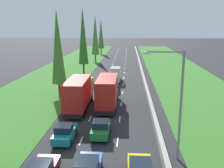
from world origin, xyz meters
TOP-DOWN VIEW (x-y plane):
  - ground_plane at (0.00, 60.00)m, footprint 300.00×300.00m
  - grass_verge_left at (-12.65, 60.00)m, footprint 14.00×140.00m
  - grass_verge_right at (14.35, 60.00)m, footprint 14.00×140.00m
  - median_barrier at (5.70, 60.00)m, footprint 0.44×120.00m
  - lane_markings at (0.00, 60.00)m, footprint 3.64×116.00m
  - green_hatchback_centre_lane at (0.05, 22.15)m, footprint 1.74×3.90m
  - teal_hatchback_left_lane at (-3.25, 20.85)m, footprint 1.74×3.90m
  - red_box_truck_left_lane at (-3.65, 30.30)m, footprint 2.46×9.40m
  - red_box_truck_centre_lane at (-0.04, 31.62)m, footprint 2.46×9.40m
  - orange_sedan_centre_lane at (0.09, 40.42)m, footprint 1.82×4.50m
  - silver_van_centre_lane at (0.20, 47.24)m, footprint 1.96×4.90m
  - poplar_tree_second at (-7.74, 35.91)m, footprint 2.13×2.13m
  - poplar_tree_third at (-7.44, 55.57)m, footprint 2.17×2.17m
  - poplar_tree_fourth at (-7.08, 73.76)m, footprint 2.15×2.15m
  - poplar_tree_fifth at (-7.57, 93.97)m, footprint 2.12×2.12m
  - street_light_mast at (6.51, 18.14)m, footprint 3.20×0.28m

SIDE VIEW (x-z plane):
  - ground_plane at x=0.00m, z-range 0.00..0.00m
  - lane_markings at x=0.00m, z-range 0.00..0.01m
  - grass_verge_left at x=-12.65m, z-range 0.00..0.04m
  - grass_verge_right at x=14.35m, z-range 0.00..0.04m
  - median_barrier at x=5.70m, z-range 0.00..0.85m
  - orange_sedan_centre_lane at x=0.09m, z-range -0.01..1.63m
  - green_hatchback_centre_lane at x=0.05m, z-range -0.02..1.70m
  - teal_hatchback_left_lane at x=-3.25m, z-range -0.02..1.70m
  - silver_van_centre_lane at x=0.20m, z-range -0.01..2.81m
  - red_box_truck_left_lane at x=-3.65m, z-range 0.09..4.27m
  - red_box_truck_centre_lane at x=-0.04m, z-range 0.09..4.27m
  - street_light_mast at x=6.51m, z-range 0.73..9.73m
  - poplar_tree_fifth at x=-7.57m, z-range 1.05..13.69m
  - poplar_tree_second at x=-7.74m, z-range 1.05..14.20m
  - poplar_tree_fourth at x=-7.08m, z-range 1.05..14.86m
  - poplar_tree_third at x=-7.44m, z-range 1.05..15.72m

